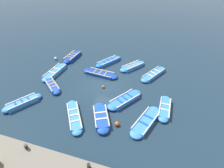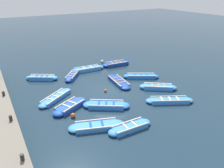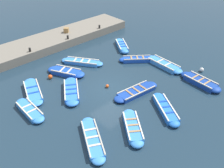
% 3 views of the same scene
% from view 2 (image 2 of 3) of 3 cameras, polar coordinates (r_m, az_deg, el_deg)
% --- Properties ---
extents(ground_plane, '(120.00, 120.00, 0.00)m').
position_cam_2_polar(ground_plane, '(19.85, -0.86, -1.81)').
color(ground_plane, '#1C303F').
extents(boat_tucked, '(3.60, 2.79, 0.41)m').
position_cam_2_polar(boat_tucked, '(17.19, -1.52, -5.53)').
color(boat_tucked, blue).
rests_on(boat_tucked, ground).
extents(boat_far_corner, '(2.59, 2.97, 0.41)m').
position_cam_2_polar(boat_far_corner, '(23.16, -10.28, 2.17)').
color(boat_far_corner, '#1947B7').
rests_on(boat_far_corner, ground).
extents(boat_end_of_row, '(3.53, 1.14, 0.46)m').
position_cam_2_polar(boat_end_of_row, '(26.27, 1.10, 5.28)').
color(boat_end_of_row, navy).
rests_on(boat_end_of_row, ground).
extents(boat_stern_in, '(3.15, 2.35, 0.44)m').
position_cam_2_polar(boat_stern_in, '(23.29, -17.84, 1.54)').
color(boat_stern_in, '#3884E0').
rests_on(boat_stern_in, ground).
extents(boat_near_quay, '(3.83, 2.53, 0.38)m').
position_cam_2_polar(boat_near_quay, '(18.49, 14.78, -4.18)').
color(boat_near_quay, '#3884E0').
rests_on(boat_near_quay, ground).
extents(boat_bow_out, '(3.37, 2.33, 0.43)m').
position_cam_2_polar(boat_bow_out, '(17.32, -10.95, -5.73)').
color(boat_bow_out, '#1947B7').
rests_on(boat_bow_out, ground).
extents(boat_broadside, '(3.87, 2.16, 0.37)m').
position_cam_2_polar(boat_broadside, '(14.88, -4.08, -10.89)').
color(boat_broadside, '#3884E0').
rests_on(boat_broadside, ground).
extents(boat_mid_row, '(1.33, 3.97, 0.37)m').
position_cam_2_polar(boat_mid_row, '(21.39, 1.72, 0.62)').
color(boat_mid_row, navy).
rests_on(boat_mid_row, ground).
extents(boat_centre, '(3.22, 0.91, 0.39)m').
position_cam_2_polar(boat_centre, '(14.76, 4.69, -11.18)').
color(boat_centre, '#3884E0').
rests_on(boat_centre, ground).
extents(boat_alongside, '(3.57, 2.78, 0.36)m').
position_cam_2_polar(boat_alongside, '(18.95, -14.51, -3.46)').
color(boat_alongside, '#3884E0').
rests_on(boat_alongside, ground).
extents(boat_drifting, '(3.90, 1.13, 0.42)m').
position_cam_2_polar(boat_drifting, '(24.79, -6.41, 3.91)').
color(boat_drifting, '#3884E0').
rests_on(boat_drifting, ground).
extents(boat_outer_left, '(3.25, 2.67, 0.42)m').
position_cam_2_polar(boat_outer_left, '(20.61, 11.94, -0.78)').
color(boat_outer_left, '#3884E0').
rests_on(boat_outer_left, ground).
extents(boat_inner_gap, '(3.53, 2.53, 0.42)m').
position_cam_2_polar(boat_inner_gap, '(22.80, 7.59, 2.01)').
color(boat_inner_gap, blue).
rests_on(boat_inner_gap, ground).
extents(bollard_mid_north, '(0.20, 0.20, 0.35)m').
position_cam_2_polar(bollard_mid_north, '(19.20, -26.49, -2.25)').
color(bollard_mid_north, black).
rests_on(bollard_mid_north, quay_wall).
extents(bollard_mid_south, '(0.20, 0.20, 0.35)m').
position_cam_2_polar(bollard_mid_south, '(15.56, -24.96, -8.08)').
color(bollard_mid_south, black).
rests_on(bollard_mid_south, quay_wall).
extents(bollard_south, '(0.20, 0.20, 0.35)m').
position_cam_2_polar(bollard_south, '(12.19, -22.43, -17.28)').
color(bollard_south, black).
rests_on(bollard_south, quay_wall).
extents(buoy_orange_near, '(0.25, 0.25, 0.25)m').
position_cam_2_polar(buoy_orange_near, '(19.64, -1.74, -1.71)').
color(buoy_orange_near, '#E05119').
rests_on(buoy_orange_near, ground).
extents(buoy_yellow_far, '(0.36, 0.36, 0.36)m').
position_cam_2_polar(buoy_yellow_far, '(27.28, -2.58, 5.94)').
color(buoy_yellow_far, silver).
rests_on(buoy_yellow_far, ground).
extents(buoy_white_drifting, '(0.35, 0.35, 0.35)m').
position_cam_2_polar(buoy_white_drifting, '(16.16, -10.15, -8.06)').
color(buoy_white_drifting, '#E05119').
rests_on(buoy_white_drifting, ground).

